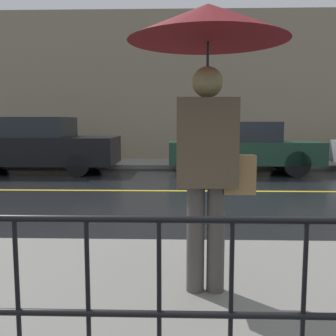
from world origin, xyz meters
name	(u,v)px	position (x,y,z in m)	size (l,w,h in m)	color
ground_plane	(217,191)	(0.00, 0.00, 0.00)	(80.00, 80.00, 0.00)	black
sidewalk_near	(279,300)	(0.00, -5.17, 0.06)	(28.00, 2.76, 0.12)	gray
sidewalk_far	(203,163)	(0.00, 4.89, 0.06)	(28.00, 2.20, 0.12)	gray
lane_marking	(217,191)	(0.00, 0.00, 0.00)	(25.20, 0.12, 0.01)	gold
building_storefront	(202,87)	(0.00, 6.14, 2.66)	(28.00, 0.30, 5.33)	gray
pedestrian	(208,61)	(-0.57, -5.14, 1.90)	(1.20, 1.20, 2.20)	#4C4742
car_black	(33,145)	(-4.95, 2.87, 0.79)	(4.66, 1.84, 1.57)	black
car_dark_green	(242,147)	(0.95, 2.87, 0.74)	(4.11, 1.73, 1.44)	#193828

